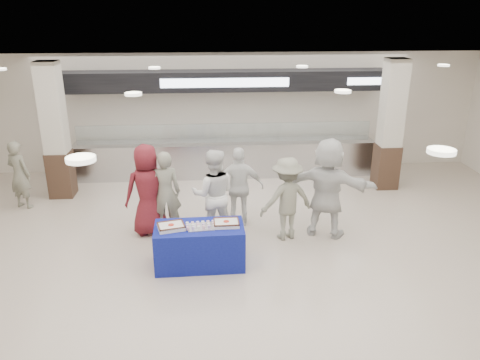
{
  "coord_description": "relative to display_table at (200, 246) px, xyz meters",
  "views": [
    {
      "loc": [
        -0.48,
        -6.66,
        4.32
      ],
      "look_at": [
        0.12,
        1.6,
        1.24
      ],
      "focal_mm": 35.0,
      "sensor_mm": 36.0,
      "label": 1
    }
  ],
  "objects": [
    {
      "name": "civilian_maroon",
      "position": [
        -1.02,
        1.36,
        0.55
      ],
      "size": [
        1.06,
        0.88,
        1.85
      ],
      "primitive_type": "imported",
      "rotation": [
        0.0,
        0.0,
        3.51
      ],
      "color": "maroon",
      "rests_on": "ground"
    },
    {
      "name": "ground",
      "position": [
        0.66,
        -0.67,
        -0.38
      ],
      "size": [
        14.0,
        14.0,
        0.0
      ],
      "primitive_type": "plane",
      "color": "beige",
      "rests_on": "ground"
    },
    {
      "name": "chef_short",
      "position": [
        0.82,
        1.6,
        0.47
      ],
      "size": [
        1.0,
        0.45,
        1.68
      ],
      "primitive_type": "imported",
      "rotation": [
        0.0,
        0.0,
        3.1
      ],
      "color": "white",
      "rests_on": "ground"
    },
    {
      "name": "sheet_cake_right",
      "position": [
        0.47,
        0.02,
        0.42
      ],
      "size": [
        0.45,
        0.35,
        0.09
      ],
      "color": "white",
      "rests_on": "display_table"
    },
    {
      "name": "serving_line",
      "position": [
        0.66,
        4.73,
        0.78
      ],
      "size": [
        8.7,
        0.85,
        2.8
      ],
      "color": "#BABBC1",
      "rests_on": "ground"
    },
    {
      "name": "chef_tall",
      "position": [
        0.28,
        1.1,
        0.53
      ],
      "size": [
        0.89,
        0.7,
        1.8
      ],
      "primitive_type": "imported",
      "rotation": [
        0.0,
        0.0,
        3.12
      ],
      "color": "white",
      "rests_on": "ground"
    },
    {
      "name": "civilian_white",
      "position": [
        2.5,
        1.01,
        0.63
      ],
      "size": [
        1.94,
        1.31,
        2.01
      ],
      "primitive_type": "imported",
      "rotation": [
        0.0,
        0.0,
        2.72
      ],
      "color": "silver",
      "rests_on": "ground"
    },
    {
      "name": "column_left",
      "position": [
        -3.34,
        3.53,
        1.15
      ],
      "size": [
        0.55,
        0.55,
        3.2
      ],
      "color": "#342217",
      "rests_on": "ground"
    },
    {
      "name": "soldier_bg",
      "position": [
        -4.05,
        2.87,
        0.41
      ],
      "size": [
        0.68,
        0.58,
        1.57
      ],
      "primitive_type": "imported",
      "rotation": [
        0.0,
        0.0,
        2.72
      ],
      "color": "slate",
      "rests_on": "ground"
    },
    {
      "name": "soldier_a",
      "position": [
        -0.68,
        1.35,
        0.48
      ],
      "size": [
        0.68,
        0.5,
        1.72
      ],
      "primitive_type": "imported",
      "rotation": [
        0.0,
        0.0,
        3.28
      ],
      "color": "slate",
      "rests_on": "ground"
    },
    {
      "name": "cupcake_tray",
      "position": [
        0.03,
        -0.04,
        0.41
      ],
      "size": [
        0.48,
        0.38,
        0.07
      ],
      "color": "#B7B7BC",
      "rests_on": "display_table"
    },
    {
      "name": "column_right",
      "position": [
        4.66,
        3.53,
        1.15
      ],
      "size": [
        0.55,
        0.55,
        3.2
      ],
      "color": "#342217",
      "rests_on": "ground"
    },
    {
      "name": "sheet_cake_left",
      "position": [
        -0.47,
        -0.05,
        0.42
      ],
      "size": [
        0.51,
        0.44,
        0.09
      ],
      "color": "white",
      "rests_on": "display_table"
    },
    {
      "name": "soldier_b",
      "position": [
        1.69,
        0.93,
        0.46
      ],
      "size": [
        1.21,
        0.9,
        1.66
      ],
      "primitive_type": "imported",
      "rotation": [
        0.0,
        0.0,
        3.43
      ],
      "color": "slate",
      "rests_on": "ground"
    },
    {
      "name": "display_table",
      "position": [
        0.0,
        0.0,
        0.0
      ],
      "size": [
        1.57,
        0.81,
        0.75
      ],
      "primitive_type": "cube",
      "rotation": [
        0.0,
        0.0,
        0.02
      ],
      "color": "navy",
      "rests_on": "ground"
    }
  ]
}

